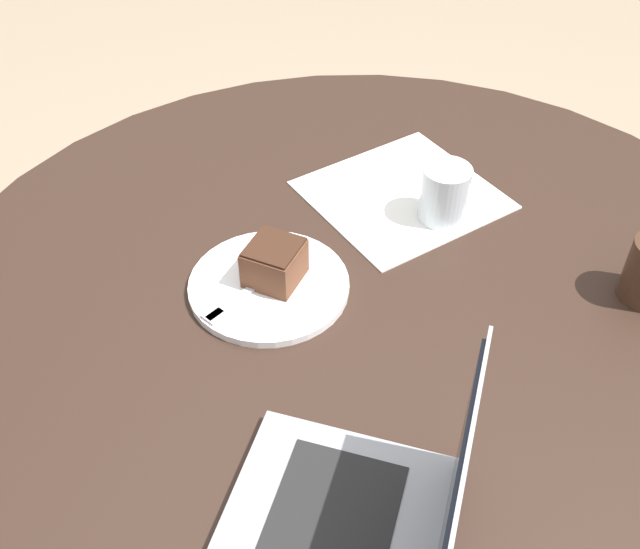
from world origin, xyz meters
name	(u,v)px	position (x,y,z in m)	size (l,w,h in m)	color
dining_table	(368,350)	(0.00, 0.00, 0.66)	(1.35, 1.35, 0.76)	black
paper_document	(402,195)	(0.25, 0.06, 0.76)	(0.39, 0.38, 0.00)	white
plate	(269,285)	(-0.04, 0.15, 0.77)	(0.24, 0.24, 0.01)	white
cake_slice	(274,262)	(-0.03, 0.14, 0.81)	(0.08, 0.08, 0.06)	brown
fork	(242,296)	(-0.09, 0.17, 0.78)	(0.17, 0.06, 0.00)	silver
water_glass	(445,194)	(0.23, -0.02, 0.81)	(0.08, 0.08, 0.10)	silver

